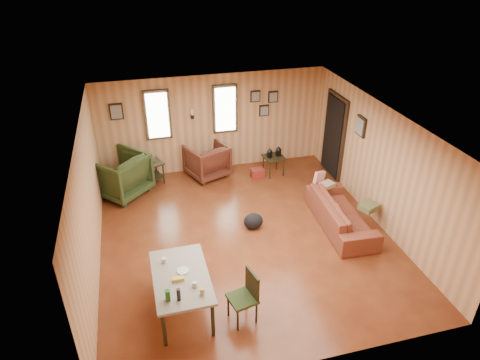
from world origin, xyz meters
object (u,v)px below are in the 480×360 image
(end_table, at_px, (151,169))
(sofa, at_px, (342,209))
(recliner_green, at_px, (120,173))
(side_table, at_px, (274,156))
(recliner_brown, at_px, (207,159))
(dining_table, at_px, (181,280))

(end_table, bearing_deg, sofa, -37.48)
(recliner_green, distance_m, side_table, 3.63)
(recliner_brown, bearing_deg, end_table, -20.27)
(sofa, xyz_separation_m, end_table, (-3.56, 2.73, -0.03))
(sofa, height_order, side_table, sofa)
(sofa, xyz_separation_m, recliner_green, (-4.24, 2.40, 0.14))
(recliner_brown, height_order, dining_table, dining_table)
(recliner_green, bearing_deg, end_table, 162.03)
(side_table, bearing_deg, end_table, 174.12)
(dining_table, bearing_deg, recliner_green, 101.85)
(sofa, height_order, recliner_green, recliner_green)
(sofa, distance_m, dining_table, 3.72)
(sofa, relative_size, end_table, 3.06)
(side_table, bearing_deg, recliner_green, -179.54)
(recliner_green, height_order, side_table, recliner_green)
(sofa, relative_size, recliner_brown, 2.26)
(recliner_brown, xyz_separation_m, end_table, (-1.34, -0.03, -0.08))
(recliner_brown, relative_size, recliner_green, 0.84)
(recliner_brown, bearing_deg, recliner_green, -11.48)
(sofa, distance_m, side_table, 2.50)
(recliner_green, height_order, dining_table, recliner_green)
(end_table, bearing_deg, dining_table, -87.87)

